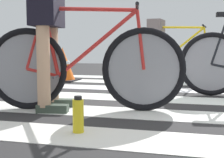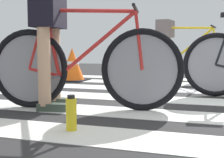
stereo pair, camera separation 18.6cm
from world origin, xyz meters
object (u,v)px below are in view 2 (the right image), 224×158
object	(u,v)px
cyclist_1_of_3	(50,36)
cyclist_3_of_3	(165,42)
bicycle_1_of_3	(84,66)
water_bottle	(71,114)
bicycle_3_of_3	(184,58)
traffic_cone	(72,65)

from	to	relation	value
cyclist_1_of_3	cyclist_3_of_3	world-z (taller)	same
bicycle_1_of_3	water_bottle	world-z (taller)	bicycle_1_of_3
cyclist_1_of_3	bicycle_3_of_3	world-z (taller)	cyclist_1_of_3
bicycle_3_of_3	water_bottle	world-z (taller)	bicycle_3_of_3
cyclist_1_of_3	bicycle_3_of_3	bearing A→B (deg)	61.59
cyclist_3_of_3	traffic_cone	bearing A→B (deg)	-153.25
bicycle_1_of_3	bicycle_3_of_3	distance (m)	2.78
cyclist_1_of_3	water_bottle	world-z (taller)	cyclist_1_of_3
traffic_cone	bicycle_3_of_3	bearing A→B (deg)	16.26
bicycle_3_of_3	cyclist_3_of_3	size ratio (longest dim) A/B	1.73
bicycle_3_of_3	cyclist_3_of_3	world-z (taller)	cyclist_3_of_3
bicycle_3_of_3	traffic_cone	distance (m)	1.84
cyclist_1_of_3	bicycle_3_of_3	xyz separation A→B (m)	(0.90, 2.77, -0.26)
water_bottle	traffic_cone	distance (m)	3.23
bicycle_3_of_3	cyclist_3_of_3	bearing A→B (deg)	-180.00
water_bottle	bicycle_1_of_3	bearing A→B (deg)	106.76
cyclist_1_of_3	traffic_cone	bearing A→B (deg)	100.39
bicycle_1_of_3	cyclist_3_of_3	world-z (taller)	cyclist_3_of_3
water_bottle	cyclist_3_of_3	bearing A→B (deg)	88.79
cyclist_3_of_3	cyclist_1_of_3	bearing A→B (deg)	-95.83
bicycle_1_of_3	cyclist_1_of_3	xyz separation A→B (m)	(-0.31, -0.06, 0.26)
water_bottle	cyclist_1_of_3	bearing A→B (deg)	128.29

